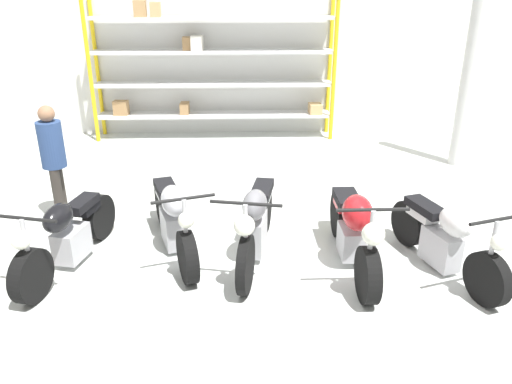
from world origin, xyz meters
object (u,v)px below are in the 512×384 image
motorcycle_silver (173,217)px  motorcycle_white (445,238)px  motorcycle_red (354,229)px  shelving_rack (210,68)px  person_browsing (53,155)px  motorcycle_grey (256,222)px  motorcycle_black (67,235)px

motorcycle_silver → motorcycle_white: (3.11, -0.60, -0.02)m
motorcycle_silver → motorcycle_red: size_ratio=1.01×
shelving_rack → person_browsing: (-1.89, -4.03, -0.52)m
motorcycle_grey → motorcycle_silver: bearing=-92.9°
motorcycle_black → motorcycle_grey: (2.17, 0.11, 0.08)m
motorcycle_silver → person_browsing: bearing=-136.2°
motorcycle_silver → motorcycle_grey: size_ratio=0.99×
motorcycle_black → person_browsing: (-0.50, 1.26, 0.55)m
motorcycle_silver → motorcycle_white: 3.17m
motorcycle_black → motorcycle_white: motorcycle_white is taller
motorcycle_white → person_browsing: bearing=-124.4°
motorcycle_white → person_browsing: size_ratio=1.17×
motorcycle_black → motorcycle_silver: 1.22m
motorcycle_black → motorcycle_grey: motorcycle_grey is taller
shelving_rack → motorcycle_white: (2.90, -5.53, -1.05)m
motorcycle_black → motorcycle_grey: size_ratio=0.95×
shelving_rack → person_browsing: shelving_rack is taller
motorcycle_grey → motorcycle_white: size_ratio=1.11×
motorcycle_silver → motorcycle_white: size_ratio=1.10×
shelving_rack → motorcycle_black: size_ratio=2.50×
motorcycle_grey → motorcycle_red: bearing=90.2°
motorcycle_silver → person_browsing: (-1.67, 0.90, 0.51)m
motorcycle_black → motorcycle_silver: bearing=120.7°
shelving_rack → motorcycle_white: size_ratio=2.64×
motorcycle_white → person_browsing: person_browsing is taller
shelving_rack → motorcycle_black: 5.57m
motorcycle_black → motorcycle_red: (3.28, -0.10, 0.07)m
motorcycle_black → motorcycle_grey: 2.17m
motorcycle_grey → shelving_rack: bearing=-160.4°
motorcycle_silver → motorcycle_red: (2.11, -0.46, 0.04)m
motorcycle_grey → person_browsing: bearing=-102.3°
motorcycle_grey → motorcycle_red: (1.11, -0.21, -0.01)m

